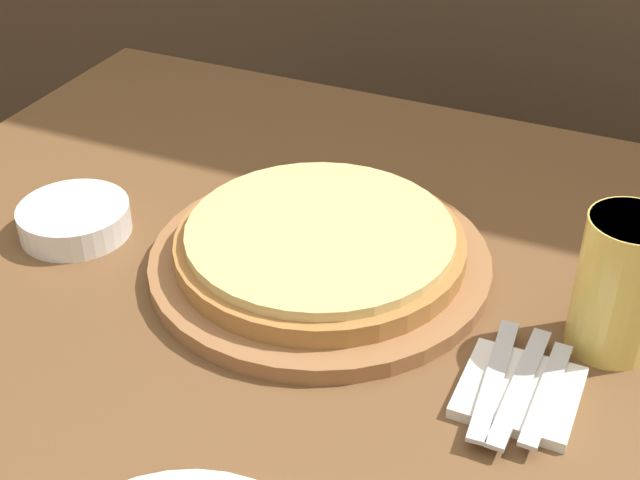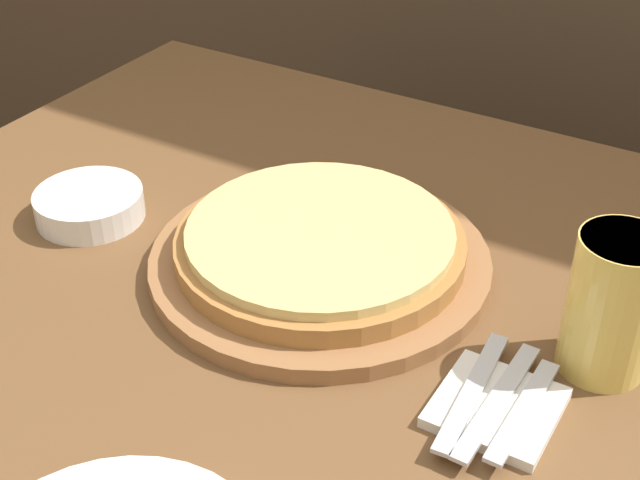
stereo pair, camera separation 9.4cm
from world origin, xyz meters
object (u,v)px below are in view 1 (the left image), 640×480
beer_glass (621,279)px  side_bowl (75,219)px  dinner_knife (520,386)px  spoon (547,393)px  pizza_on_board (320,251)px  fork (494,378)px

beer_glass → side_bowl: beer_glass is taller
beer_glass → dinner_knife: size_ratio=0.86×
beer_glass → dinner_knife: (-0.06, -0.11, -0.07)m
side_bowl → dinner_knife: size_ratio=0.77×
side_bowl → spoon: size_ratio=0.90×
pizza_on_board → side_bowl: size_ratio=2.89×
fork → dinner_knife: same height
pizza_on_board → beer_glass: beer_glass is taller
dinner_knife → beer_glass: bearing=60.9°
pizza_on_board → beer_glass: size_ratio=2.59×
side_bowl → fork: size_ratio=0.77×
pizza_on_board → side_bowl: (-0.30, -0.05, -0.01)m
fork → dinner_knife: size_ratio=1.00×
spoon → side_bowl: bearing=174.0°
dinner_knife → fork: bearing=180.0°
beer_glass → fork: 0.16m
dinner_knife → pizza_on_board: bearing=156.4°
pizza_on_board → beer_glass: (0.32, 0.00, 0.06)m
side_bowl → dinner_knife: bearing=-6.3°
beer_glass → fork: size_ratio=0.86×
beer_glass → dinner_knife: beer_glass is taller
side_bowl → spoon: 0.59m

